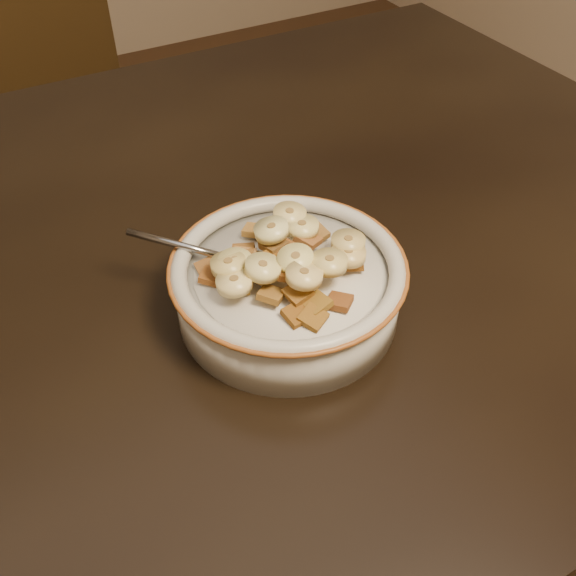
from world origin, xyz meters
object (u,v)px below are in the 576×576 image
table (152,269)px  chair (75,152)px  cereal_bowl (288,292)px  spoon (252,264)px

table → chair: 0.86m
cereal_bowl → spoon: (-0.02, 0.02, 0.03)m
chair → cereal_bowl: (0.01, -0.95, 0.35)m
spoon → cereal_bowl: bearing=90.0°
cereal_bowl → spoon: 0.04m
table → cereal_bowl: (0.09, -0.14, 0.04)m
table → chair: size_ratio=1.65×
table → cereal_bowl: bearing=-58.4°
table → spoon: bearing=-62.7°
chair → spoon: size_ratio=17.31×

